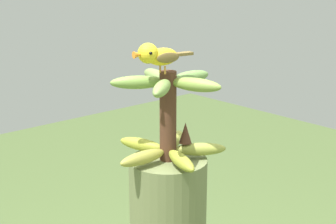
# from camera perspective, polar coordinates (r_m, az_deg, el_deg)

# --- Properties ---
(banana_bunch) EXTENTS (0.33, 0.33, 0.26)m
(banana_bunch) POSITION_cam_1_polar(r_m,az_deg,el_deg) (1.40, 0.06, -0.56)
(banana_bunch) COLOR #4C2D1E
(banana_bunch) RESTS_ON banana_tree
(perched_bird) EXTENTS (0.18, 0.07, 0.08)m
(perched_bird) POSITION_cam_1_polar(r_m,az_deg,el_deg) (1.33, -1.24, 6.43)
(perched_bird) COLOR #C68933
(perched_bird) RESTS_ON banana_bunch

